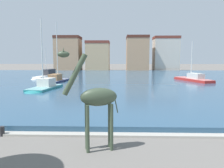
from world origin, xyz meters
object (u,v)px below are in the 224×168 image
Objects in this scene: giraffe_statue at (96,99)px; sailboat_red at (191,80)px; sailboat_teal at (44,88)px; sailboat_white at (47,76)px; sailboat_navy at (58,81)px; mooring_bollard at (2,131)px.

giraffe_statue is 0.50× the size of sailboat_red.
sailboat_teal reaches higher than sailboat_white.
giraffe_statue is 0.47× the size of sailboat_navy.
sailboat_white is (-4.05, 7.03, 0.05)m from sailboat_navy.
sailboat_teal is 16.90× the size of mooring_bollard.
sailboat_teal is 0.90× the size of sailboat_navy.
sailboat_white is 17.84× the size of mooring_bollard.
sailboat_teal is 8.39m from sailboat_navy.
giraffe_statue is 25.40m from sailboat_navy.
sailboat_navy is at bearing 94.64° from sailboat_teal.
mooring_bollard is at bearing -125.67° from sailboat_red.
sailboat_red reaches higher than sailboat_white.
sailboat_navy is 1.05× the size of sailboat_white.
sailboat_red is 21.01m from sailboat_navy.
sailboat_red is at bearing -11.09° from sailboat_white.
sailboat_white is at bearing 104.08° from mooring_bollard.
sailboat_red is at bearing 54.33° from mooring_bollard.
giraffe_statue is 17.44m from sailboat_teal.
sailboat_navy reaches higher than sailboat_red.
sailboat_white is (-4.73, 15.39, 0.06)m from sailboat_teal.
sailboat_red is at bearing 27.44° from sailboat_teal.
sailboat_teal is at bearing -85.36° from sailboat_navy.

